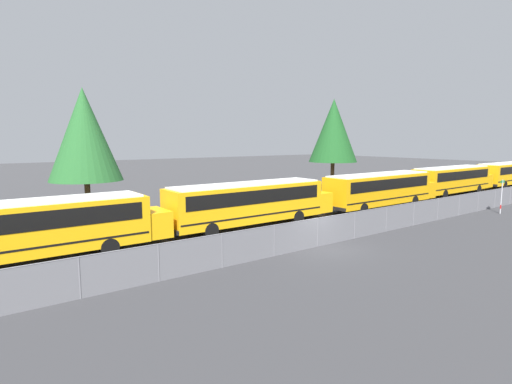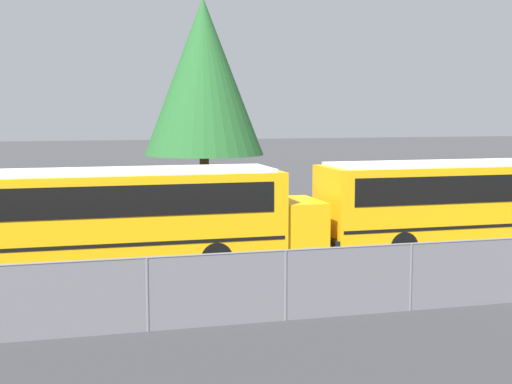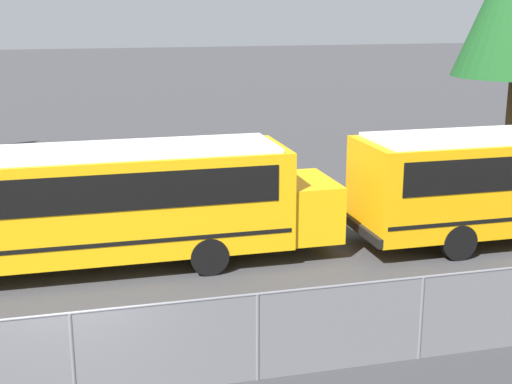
% 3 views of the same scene
% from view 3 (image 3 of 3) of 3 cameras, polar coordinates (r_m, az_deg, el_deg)
% --- Properties ---
extents(fence, '(103.92, 0.07, 1.62)m').
position_cam_3_polar(fence, '(12.04, -14.45, -12.72)').
color(fence, '#9EA0A5').
rests_on(fence, ground_plane).
extents(school_bus_3, '(12.67, 2.58, 2.98)m').
position_cam_3_polar(school_bus_3, '(17.59, -14.86, -0.63)').
color(school_bus_3, '#EDA80F').
rests_on(school_bus_3, ground_plane).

